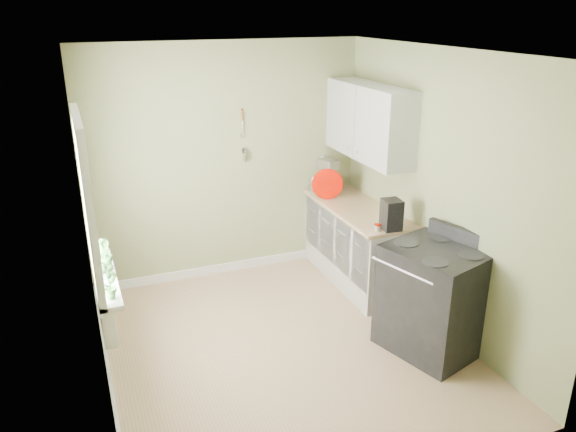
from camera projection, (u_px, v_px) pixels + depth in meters
name	position (u px, v px, depth m)	size (l,w,h in m)	color
floor	(285.00, 349.00, 5.32)	(3.20, 3.60, 0.02)	#A27D5A
ceiling	(284.00, 51.00, 4.36)	(3.20, 3.60, 0.02)	white
wall_back	(226.00, 163.00, 6.41)	(3.20, 0.02, 2.70)	#8E9465
wall_left	(88.00, 242.00, 4.28)	(0.02, 3.60, 2.70)	#8E9465
wall_right	(440.00, 193.00, 5.40)	(0.02, 3.60, 2.70)	#8E9465
base_cabinets	(357.00, 246.00, 6.48)	(0.60, 1.60, 0.87)	silver
countertop	(358.00, 209.00, 6.32)	(0.64, 1.60, 0.04)	tan
upper_cabinets	(369.00, 122.00, 6.11)	(0.35, 1.40, 0.80)	silver
window	(86.00, 205.00, 4.48)	(0.06, 1.14, 1.44)	white
window_sill	(105.00, 278.00, 4.74)	(0.18, 1.14, 0.04)	white
radiator	(107.00, 316.00, 4.80)	(0.12, 0.50, 0.35)	white
wall_utensils	(243.00, 144.00, 6.38)	(0.02, 0.14, 0.58)	tan
stove	(433.00, 299.00, 5.15)	(0.95, 1.00, 1.14)	black
stand_mixer	(326.00, 175.00, 6.85)	(0.29, 0.39, 0.43)	#B2B2B7
kettle	(313.00, 184.00, 6.82)	(0.19, 0.11, 0.19)	silver
coffee_maker	(391.00, 215.00, 5.64)	(0.20, 0.21, 0.31)	black
red_tray	(327.00, 184.00, 6.51)	(0.36, 0.36, 0.02)	#9D0A00
jar	(378.00, 227.00, 5.63)	(0.07, 0.07, 0.08)	tan
plant_a	(109.00, 281.00, 4.31)	(0.16, 0.11, 0.31)	#386D2F
plant_b	(103.00, 255.00, 4.81)	(0.15, 0.12, 0.27)	#386D2F
plant_c	(103.00, 253.00, 4.82)	(0.16, 0.16, 0.29)	#386D2F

